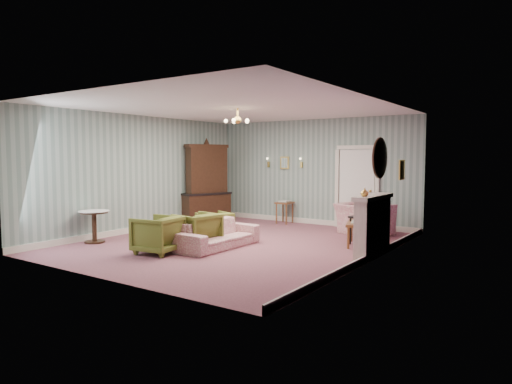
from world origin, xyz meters
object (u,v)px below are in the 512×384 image
Objects in this scene: sofa_chintz at (218,230)px; fireplace at (373,226)px; olive_chair_c at (215,224)px; dresser at (207,181)px; side_table_black at (361,231)px; olive_chair_a at (158,233)px; coffee_table at (361,234)px; pedestal_table at (94,227)px; olive_chair_b at (197,228)px; wingback_chair at (365,214)px.

fireplace reaches higher than sofa_chintz.
olive_chair_c is 3.63m from fireplace.
side_table_black is (4.85, -0.64, -0.87)m from dresser.
sofa_chintz is at bearing 142.28° from olive_chair_a.
pedestal_table is at bearing -148.90° from coffee_table.
dresser reaches higher than olive_chair_a.
dresser reaches higher than fireplace.
olive_chair_b is 1.03m from olive_chair_c.
olive_chair_a is 0.89m from olive_chair_b.
olive_chair_b reaches higher than coffee_table.
sofa_chintz is at bearing 132.51° from olive_chair_b.
fireplace reaches higher than olive_chair_a.
coffee_table is (2.70, 2.11, -0.15)m from olive_chair_b.
sofa_chintz is (0.70, -0.74, 0.04)m from olive_chair_c.
wingback_chair is 4.52m from dresser.
sofa_chintz is 2.73× the size of pedestal_table.
sofa_chintz is 1.68× the size of wingback_chair.
coffee_table is (2.34, 1.87, -0.13)m from sofa_chintz.
sofa_chintz reaches higher than pedestal_table.
dresser is at bearing 44.48° from sofa_chintz.
olive_chair_a is 1.96m from pedestal_table.
olive_chair_c is 0.96× the size of pedestal_table.
olive_chair_a is 1.01× the size of olive_chair_b.
olive_chair_c is at bearing 64.75° from wingback_chair.
olive_chair_c is at bearing 43.67° from sofa_chintz.
wingback_chair is 0.49× the size of dresser.
dresser is at bearing 171.53° from coffee_table.
coffee_table is (3.04, 1.14, -0.09)m from olive_chair_c.
olive_chair_a is 0.42× the size of sofa_chintz.
coffee_table is (2.96, 2.96, -0.15)m from olive_chair_a.
olive_chair_a reaches higher than pedestal_table.
dresser reaches higher than coffee_table.
side_table_black is at bearing -49.58° from sofa_chintz.
olive_chair_a is at bearing -149.22° from fireplace.
olive_chair_b reaches higher than side_table_black.
sofa_chintz is 3.09m from fireplace.
fireplace is at bearing 112.86° from olive_chair_c.
coffee_table is 1.61× the size of side_table_black.
dresser reaches higher than sofa_chintz.
olive_chair_a is at bearing 150.75° from sofa_chintz.
pedestal_table is at bearing -27.29° from olive_chair_c.
dresser is at bearing -160.82° from olive_chair_a.
olive_chair_a is 0.58× the size of fireplace.
dresser is 1.68× the size of fireplace.
fireplace reaches higher than side_table_black.
coffee_table is at bearing 128.99° from olive_chair_c.
coffee_table is 0.10m from side_table_black.
sofa_chintz is 0.82× the size of dresser.
olive_chair_a is at bearing -7.19° from olive_chair_b.
sofa_chintz is 3.75m from wingback_chair.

